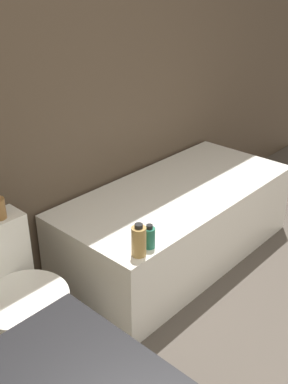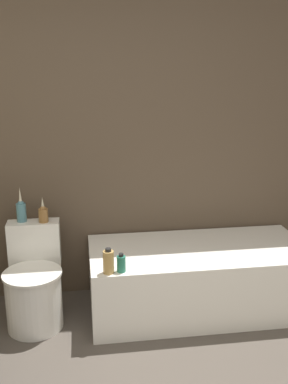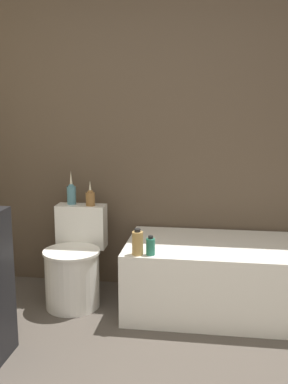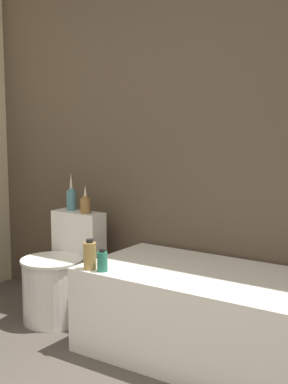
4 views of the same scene
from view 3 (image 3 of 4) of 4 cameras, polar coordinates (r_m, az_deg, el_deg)
name	(u,v)px [view 3 (image 3 of 4)]	position (r m, az deg, el deg)	size (l,w,h in m)	color
wall_back_tiled	(156,128)	(3.58, 1.47, 8.16)	(6.40, 0.06, 2.60)	brown
bathtub	(242,278)	(3.36, 12.34, -10.59)	(1.66, 0.76, 0.50)	white
toilet	(74,266)	(3.45, -8.82, -9.28)	(0.42, 0.56, 0.71)	white
vase_gold	(71,193)	(3.55, -9.20, -0.11)	(0.07, 0.07, 0.26)	teal
vase_silver	(90,197)	(3.47, -6.83, -0.65)	(0.07, 0.07, 0.19)	olive
shampoo_bottle_tall	(138,243)	(2.97, -0.82, -6.46)	(0.07, 0.07, 0.18)	tan
shampoo_bottle_short	(151,246)	(2.97, 0.84, -6.91)	(0.06, 0.06, 0.13)	#267259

